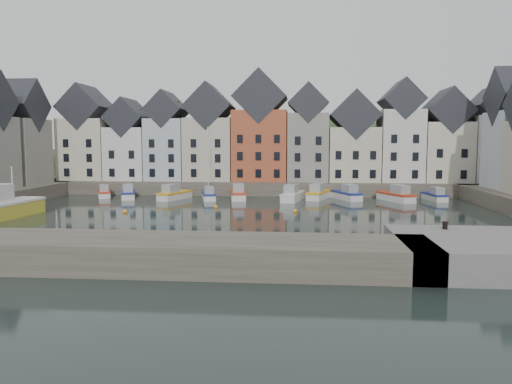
# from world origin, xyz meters

# --- Properties ---
(ground) EXTENTS (260.00, 260.00, 0.00)m
(ground) POSITION_xyz_m (0.00, 0.00, 0.00)
(ground) COLOR black
(ground) RESTS_ON ground
(far_quay) EXTENTS (90.00, 16.00, 2.00)m
(far_quay) POSITION_xyz_m (0.00, 30.00, 1.00)
(far_quay) COLOR #4A4339
(far_quay) RESTS_ON ground
(near_wall) EXTENTS (50.00, 6.00, 2.00)m
(near_wall) POSITION_xyz_m (-10.00, -22.00, 1.00)
(near_wall) COLOR #4A4339
(near_wall) RESTS_ON ground
(hillside) EXTENTS (153.60, 70.40, 64.00)m
(hillside) POSITION_xyz_m (0.02, 56.00, -17.96)
(hillside) COLOR #26361B
(hillside) RESTS_ON ground
(far_terrace) EXTENTS (72.37, 8.16, 17.78)m
(far_terrace) POSITION_xyz_m (3.21, 28.00, 8.88)
(far_terrace) COLOR beige
(far_terrace) RESTS_ON far_quay
(mooring_buoys) EXTENTS (20.50, 5.50, 0.50)m
(mooring_buoys) POSITION_xyz_m (-4.00, 5.33, 0.15)
(mooring_buoys) COLOR gold
(mooring_buoys) RESTS_ON ground
(boat_a) EXTENTS (3.82, 5.79, 2.14)m
(boat_a) POSITION_xyz_m (-22.93, 18.89, 0.64)
(boat_a) COLOR silver
(boat_a) RESTS_ON ground
(boat_b) EXTENTS (3.78, 6.43, 2.36)m
(boat_b) POSITION_xyz_m (-18.70, 17.53, 0.70)
(boat_b) COLOR silver
(boat_b) RESTS_ON ground
(boat_c) EXTENTS (4.11, 6.81, 2.50)m
(boat_c) POSITION_xyz_m (-11.59, 16.67, 0.74)
(boat_c) COLOR silver
(boat_c) RESTS_ON ground
(boat_d) EXTENTS (3.04, 5.85, 10.69)m
(boat_d) POSITION_xyz_m (-6.56, 17.06, 0.69)
(boat_d) COLOR silver
(boat_d) RESTS_ON ground
(boat_e) EXTENTS (3.16, 6.96, 2.58)m
(boat_e) POSITION_xyz_m (-2.40, 17.83, 0.77)
(boat_e) COLOR silver
(boat_e) RESTS_ON ground
(boat_f) EXTENTS (3.59, 7.18, 2.64)m
(boat_f) POSITION_xyz_m (5.54, 16.52, 0.79)
(boat_f) COLOR silver
(boat_f) RESTS_ON ground
(boat_g) EXTENTS (4.11, 6.99, 2.57)m
(boat_g) POSITION_xyz_m (9.30, 19.06, 0.76)
(boat_g) COLOR silver
(boat_g) RESTS_ON ground
(boat_h) EXTENTS (4.31, 6.72, 2.48)m
(boat_h) POSITION_xyz_m (13.36, 18.92, 0.74)
(boat_h) COLOR silver
(boat_h) RESTS_ON ground
(boat_i) EXTENTS (4.70, 7.09, 2.62)m
(boat_i) POSITION_xyz_m (20.08, 17.22, 0.78)
(boat_i) COLOR silver
(boat_i) RESTS_ON ground
(boat_j) EXTENTS (2.60, 5.83, 2.16)m
(boat_j) POSITION_xyz_m (25.76, 18.85, 0.64)
(boat_j) COLOR silver
(boat_j) RESTS_ON ground
(mooring_bollard) EXTENTS (0.48, 0.48, 0.56)m
(mooring_bollard) POSITION_xyz_m (17.07, -16.79, 2.31)
(mooring_bollard) COLOR black
(mooring_bollard) RESTS_ON near_quay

